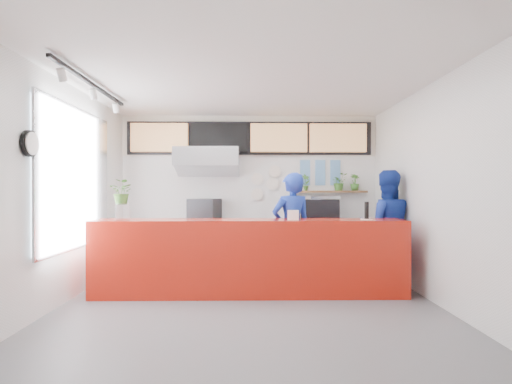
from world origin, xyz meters
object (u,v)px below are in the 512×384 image
(service_counter, at_px, (249,257))
(staff_center, at_px, (292,230))
(pepper_mill, at_px, (367,210))
(espresso_machine, at_px, (319,211))
(staff_right, at_px, (386,227))
(panini_oven, at_px, (205,211))

(service_counter, distance_m, staff_center, 0.89)
(service_counter, bearing_deg, pepper_mill, -2.88)
(service_counter, distance_m, espresso_machine, 2.31)
(staff_center, bearing_deg, staff_right, 165.60)
(panini_oven, height_order, staff_right, staff_right)
(panini_oven, xyz_separation_m, pepper_mill, (2.54, -1.89, 0.11))
(espresso_machine, relative_size, staff_right, 0.38)
(service_counter, height_order, panini_oven, panini_oven)
(panini_oven, distance_m, espresso_machine, 2.19)
(service_counter, height_order, espresso_machine, espresso_machine)
(panini_oven, height_order, espresso_machine, panini_oven)
(staff_right, bearing_deg, panini_oven, -11.55)
(staff_center, distance_m, pepper_mill, 1.21)
(staff_right, bearing_deg, staff_center, 15.22)
(service_counter, xyz_separation_m, pepper_mill, (1.69, -0.09, 0.69))
(espresso_machine, bearing_deg, service_counter, -120.38)
(espresso_machine, xyz_separation_m, pepper_mill, (0.35, -1.89, 0.11))
(service_counter, height_order, staff_center, staff_center)
(service_counter, bearing_deg, panini_oven, 115.45)
(espresso_machine, height_order, pepper_mill, pepper_mill)
(espresso_machine, relative_size, pepper_mill, 2.89)
(pepper_mill, bearing_deg, staff_center, 151.58)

